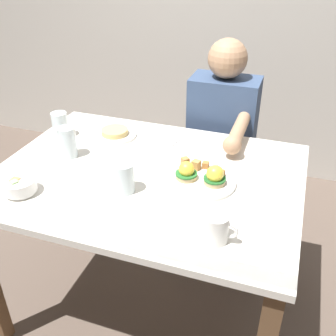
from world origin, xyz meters
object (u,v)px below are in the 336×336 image
object	(u,v)px
water_glass_near	(124,180)
water_glass_far	(60,126)
eggs_benedict_plate	(201,177)
coffee_mug	(216,227)
side_plate	(115,134)
diner_person	(221,136)
dining_table	(148,195)
water_glass_extra	(68,144)
fork	(177,141)
fruit_bowl	(20,186)

from	to	relation	value
water_glass_near	water_glass_far	xyz separation A→B (m)	(-0.47, 0.32, 0.00)
eggs_benedict_plate	coffee_mug	bearing A→B (deg)	-67.11
eggs_benedict_plate	side_plate	bearing A→B (deg)	152.36
coffee_mug	diner_person	xyz separation A→B (m)	(-0.17, 0.90, -0.14)
side_plate	dining_table	bearing A→B (deg)	-44.11
water_glass_near	water_glass_extra	size ratio (longest dim) A/B	0.87
coffee_mug	water_glass_near	bearing A→B (deg)	157.57
water_glass_near	diner_person	distance (m)	0.78
fork	water_glass_far	distance (m)	0.54
water_glass_near	coffee_mug	bearing A→B (deg)	-22.43
fruit_bowl	diner_person	world-z (taller)	diner_person
eggs_benedict_plate	diner_person	xyz separation A→B (m)	(-0.05, 0.60, -0.11)
fork	water_glass_extra	xyz separation A→B (m)	(-0.39, -0.27, 0.05)
eggs_benedict_plate	diner_person	size ratio (longest dim) A/B	0.24
fruit_bowl	coffee_mug	xyz separation A→B (m)	(0.73, -0.02, 0.02)
coffee_mug	water_glass_extra	world-z (taller)	water_glass_extra
fork	water_glass_far	bearing A→B (deg)	-167.08
water_glass_far	coffee_mug	bearing A→B (deg)	-29.26
side_plate	coffee_mug	bearing A→B (deg)	-42.29
dining_table	side_plate	world-z (taller)	side_plate
fork	side_plate	xyz separation A→B (m)	(-0.29, -0.04, 0.01)
eggs_benedict_plate	water_glass_far	world-z (taller)	water_glass_far
fruit_bowl	side_plate	size ratio (longest dim) A/B	0.60
diner_person	fork	bearing A→B (deg)	-115.36
dining_table	water_glass_extra	size ratio (longest dim) A/B	9.09
coffee_mug	water_glass_far	xyz separation A→B (m)	(-0.85, 0.47, 0.00)
fork	water_glass_far	world-z (taller)	water_glass_far
dining_table	eggs_benedict_plate	size ratio (longest dim) A/B	4.44
dining_table	side_plate	distance (m)	0.39
water_glass_near	side_plate	bearing A→B (deg)	120.11
water_glass_extra	diner_person	size ratio (longest dim) A/B	0.12
fruit_bowl	diner_person	distance (m)	1.05
fruit_bowl	diner_person	bearing A→B (deg)	57.53
dining_table	eggs_benedict_plate	world-z (taller)	eggs_benedict_plate
diner_person	water_glass_far	bearing A→B (deg)	-147.59
dining_table	side_plate	size ratio (longest dim) A/B	6.00
side_plate	fork	bearing A→B (deg)	7.72
diner_person	fruit_bowl	bearing A→B (deg)	-122.47
coffee_mug	side_plate	distance (m)	0.83
side_plate	diner_person	world-z (taller)	diner_person
coffee_mug	dining_table	bearing A→B (deg)	139.17
coffee_mug	water_glass_extra	distance (m)	0.78
water_glass_extra	side_plate	distance (m)	0.26
water_glass_extra	dining_table	bearing A→B (deg)	-3.23
dining_table	coffee_mug	size ratio (longest dim) A/B	10.78
eggs_benedict_plate	fork	distance (m)	0.35
eggs_benedict_plate	water_glass_far	size ratio (longest dim) A/B	2.31
eggs_benedict_plate	water_glass_extra	world-z (taller)	water_glass_extra
water_glass_near	side_plate	xyz separation A→B (m)	(-0.23, 0.40, -0.04)
fork	diner_person	distance (m)	0.35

